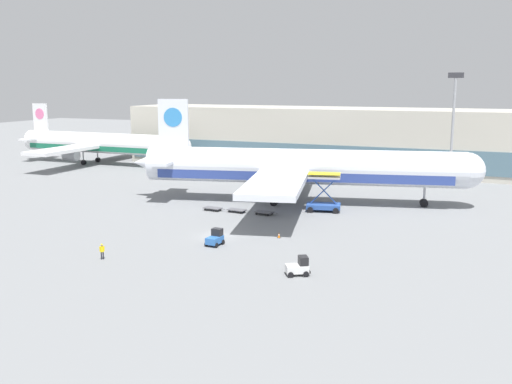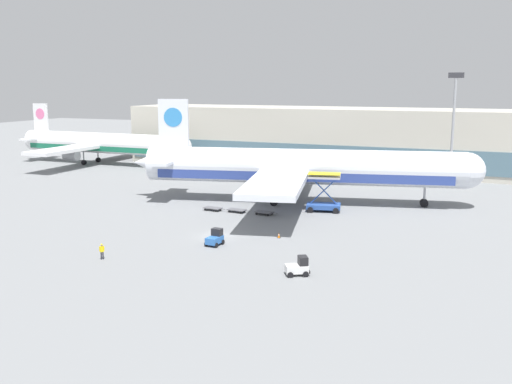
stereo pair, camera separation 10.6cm
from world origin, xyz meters
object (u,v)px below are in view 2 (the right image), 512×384
airplane_main (297,168)px  baggage_dolly_second (237,210)px  scissor_lift_loader (324,197)px  baggage_tug_mid (215,238)px  baggage_dolly_lead (213,208)px  ground_crew_near (102,250)px  baggage_dolly_third (264,212)px  light_mast (453,121)px  traffic_cone_near (279,235)px  baggage_tug_foreground (298,267)px  airplane_distant (100,144)px

airplane_main → baggage_dolly_second: airplane_main is taller
scissor_lift_loader → baggage_tug_mid: (-7.05, -23.51, -1.36)m
baggage_dolly_lead → ground_crew_near: bearing=-84.5°
airplane_main → scissor_lift_loader: size_ratio=9.60×
baggage_tug_mid → ground_crew_near: size_ratio=1.39×
baggage_dolly_second → ground_crew_near: bearing=-92.7°
ground_crew_near → baggage_dolly_third: bearing=26.2°
light_mast → traffic_cone_near: bearing=-110.2°
airplane_main → baggage_dolly_second: 13.44m
scissor_lift_loader → baggage_tug_foreground: scissor_lift_loader is taller
light_mast → baggage_tug_foreground: 62.43m
baggage_tug_mid → ground_crew_near: baggage_tug_mid is taller
airplane_distant → baggage_dolly_third: airplane_distant is taller
airplane_main → baggage_tug_mid: size_ratio=22.53×
airplane_distant → baggage_tug_foreground: 93.78m
airplane_distant → baggage_dolly_lead: airplane_distant is taller
scissor_lift_loader → baggage_tug_mid: bearing=-119.6°
light_mast → scissor_lift_loader: 35.90m
baggage_tug_mid → traffic_cone_near: 8.63m
baggage_tug_mid → baggage_dolly_lead: 19.47m
light_mast → scissor_lift_loader: size_ratio=3.62×
airplane_main → airplane_distant: airplane_main is taller
airplane_main → ground_crew_near: airplane_main is taller
baggage_dolly_lead → ground_crew_near: size_ratio=2.06×
baggage_tug_foreground → ground_crew_near: size_ratio=1.54×
airplane_main → airplane_distant: (-59.64, 25.66, -0.83)m
baggage_tug_foreground → baggage_dolly_third: 27.90m
baggage_dolly_third → light_mast: bearing=62.1°
airplane_distant → baggage_tug_foreground: bearing=-40.2°
baggage_dolly_second → ground_crew_near: size_ratio=2.06×
airplane_main → scissor_lift_loader: (5.94, -4.62, -3.61)m
scissor_lift_loader → traffic_cone_near: bearing=-106.1°
light_mast → baggage_dolly_third: 44.99m
airplane_distant → baggage_dolly_third: bearing=-31.8°
airplane_distant → scissor_lift_loader: size_ratio=8.35×
airplane_main → baggage_tug_foreground: airplane_main is taller
scissor_lift_loader → ground_crew_near: size_ratio=3.27×
baggage_dolly_lead → traffic_cone_near: size_ratio=5.56×
baggage_tug_foreground → ground_crew_near: baggage_tug_foreground is taller
airplane_distant → traffic_cone_near: bearing=-36.3°
baggage_dolly_third → traffic_cone_near: bearing=-54.5°
baggage_dolly_lead → baggage_dolly_second: same height
airplane_main → scissor_lift_loader: 8.34m
airplane_main → traffic_cone_near: 23.23m
light_mast → airplane_main: bearing=-131.3°
baggage_tug_foreground → baggage_dolly_third: bearing=88.4°
baggage_dolly_third → ground_crew_near: size_ratio=2.06×
baggage_tug_foreground → baggage_dolly_second: size_ratio=0.75×
scissor_lift_loader → baggage_tug_foreground: 30.85m
airplane_distant → light_mast: bearing=0.0°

